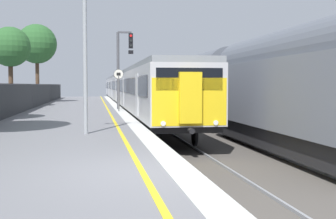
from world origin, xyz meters
The scene contains 8 objects.
ground centered at (2.64, 0.00, -0.61)m, with size 17.40×110.00×1.21m.
commuter_train_at_platform centered at (2.10, 36.47, 1.27)m, with size 2.83×59.29×3.81m.
freight_train_adjacent_track centered at (6.10, 21.16, 1.55)m, with size 2.60×39.52×4.66m.
signal_gantry centered at (0.62, 21.43, 3.21)m, with size 1.10×0.24×5.15m.
speed_limit_sign centered at (0.25, 18.99, 1.64)m, with size 0.59×0.08×2.57m.
platform_lamp_mid centered at (-1.51, 6.68, 3.35)m, with size 2.00×0.20×5.67m.
background_tree_left centered at (-7.20, 25.55, 4.28)m, with size 2.89×2.89×5.83m.
background_tree_centre centered at (-6.43, 34.69, 5.28)m, with size 3.65×3.66×7.24m.
Camera 1 is at (-1.22, -8.21, 1.62)m, focal length 47.50 mm.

